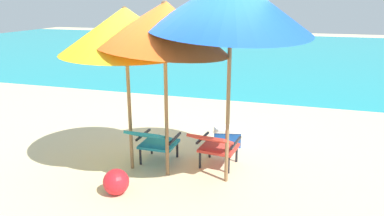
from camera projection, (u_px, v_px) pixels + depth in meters
ground_plane at (233, 98)px, 9.26m from camera, size 40.00×40.00×0.00m
ocean_band at (268, 52)px, 17.27m from camera, size 40.00×18.00×0.01m
lounge_chair_left at (154, 140)px, 5.40m from camera, size 0.55×0.88×0.68m
lounge_chair_right at (215, 144)px, 5.26m from camera, size 0.62×0.92×0.68m
beach_umbrella_left at (125, 31)px, 4.85m from camera, size 2.52×2.52×2.34m
beach_umbrella_center at (165, 26)px, 4.63m from camera, size 2.01×1.96×2.47m
beach_umbrella_right at (231, 3)px, 4.36m from camera, size 2.89×2.90×2.79m
beach_ball at (116, 182)px, 4.66m from camera, size 0.34×0.34×0.34m
cooler_box at (227, 136)px, 6.25m from camera, size 0.53×0.41×0.32m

